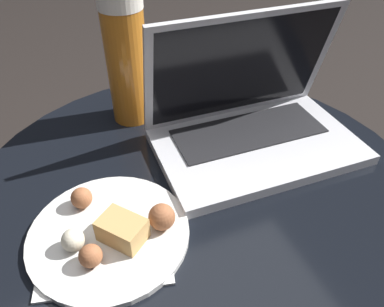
% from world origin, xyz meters
% --- Properties ---
extents(table, '(0.74, 0.74, 0.50)m').
position_xyz_m(table, '(0.00, 0.00, 0.40)').
color(table, '#515156').
rests_on(table, ground_plane).
extents(napkin, '(0.20, 0.16, 0.00)m').
position_xyz_m(napkin, '(-0.17, -0.07, 0.51)').
color(napkin, white).
rests_on(napkin, table).
extents(laptop, '(0.36, 0.23, 0.23)m').
position_xyz_m(laptop, '(0.13, 0.07, 0.55)').
color(laptop, silver).
rests_on(laptop, table).
extents(beer_glass, '(0.08, 0.08, 0.25)m').
position_xyz_m(beer_glass, '(-0.04, 0.23, 0.63)').
color(beer_glass, '#C6701E').
rests_on(beer_glass, table).
extents(snack_plate, '(0.22, 0.22, 0.05)m').
position_xyz_m(snack_plate, '(-0.15, -0.05, 0.52)').
color(snack_plate, silver).
rests_on(snack_plate, table).
extents(fork, '(0.15, 0.15, 0.00)m').
position_xyz_m(fork, '(-0.15, -0.07, 0.51)').
color(fork, '#B2B2B7').
rests_on(fork, table).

